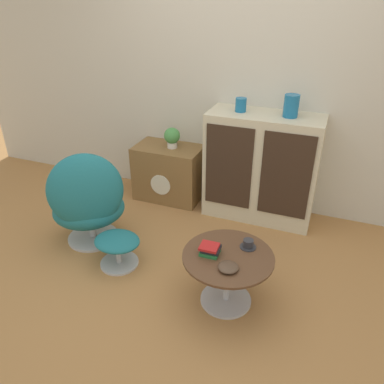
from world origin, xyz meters
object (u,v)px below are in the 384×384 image
Objects in this scene: sideboard at (261,167)px; egg_chair at (88,201)px; coffee_table at (227,270)px; vase_inner_left at (291,106)px; teacup at (248,244)px; bowl at (228,267)px; potted_plant at (172,137)px; vase_leftmost at (241,105)px; book_stack at (210,249)px; tv_console at (169,172)px; ottoman at (117,245)px.

egg_chair is (-1.28, -1.02, -0.09)m from sideboard.
egg_chair is 1.40× the size of coffee_table.
vase_inner_left is at bearing 1.07° from sideboard.
teacup is 0.29m from bowl.
bowl is at bearing -85.99° from sideboard.
sideboard is 4.94× the size of potted_plant.
book_stack is at bearing -82.49° from vase_leftmost.
tv_console is 5.99× the size of teacup.
sideboard is at bearing 94.01° from bowl.
tv_console is 1.66m from coffee_table.
coffee_table is 0.23m from teacup.
sideboard is at bearing 98.11° from teacup.
potted_plant is (-0.04, 1.21, 0.51)m from ottoman.
potted_plant is at bearing 179.36° from sideboard.
vase_leftmost is 1.47m from book_stack.
ottoman is 1.32m from potted_plant.
vase_leftmost is (-0.30, 1.28, 0.81)m from coffee_table.
book_stack is at bearing -6.87° from ottoman.
tv_console is at bearing 124.96° from book_stack.
book_stack reaches higher than teacup.
teacup reaches higher than bowl.
vase_leftmost is (0.74, -0.01, 0.81)m from tv_console.
ottoman is (0.39, -0.19, -0.23)m from egg_chair.
vase_inner_left is 1.36× the size of book_stack.
tv_console is at bearing 128.92° from coffee_table.
sideboard is 8.43× the size of vase_leftmost.
sideboard is 0.65m from vase_inner_left.
tv_console reaches higher than book_stack.
ottoman is at bearing -25.84° from egg_chair.
egg_chair reaches higher than tv_console.
vase_leftmost is at bearing 103.01° from coffee_table.
egg_chair reaches higher than potted_plant.
tv_console is 5.64× the size of vase_leftmost.
tv_console is 4.90× the size of book_stack.
vase_leftmost reaches higher than ottoman.
tv_console is 1.10× the size of coffee_table.
teacup is (1.10, -1.15, -0.26)m from potted_plant.
coffee_table is at bearing 106.27° from bowl.
tv_console reaches higher than coffee_table.
sideboard reaches higher than book_stack.
ottoman is at bearing -176.53° from teacup.
bowl is (0.10, -1.42, -0.09)m from sideboard.
sideboard is at bearing 92.65° from coffee_table.
vase_leftmost is (0.65, 1.21, 0.91)m from ottoman.
sideboard is 8.95× the size of teacup.
vase_leftmost is 0.87× the size of book_stack.
bowl is at bearing -94.36° from vase_inner_left.
book_stack is at bearing -55.04° from tv_console.
egg_chair reaches higher than ottoman.
vase_inner_left is (1.49, 1.02, 0.71)m from egg_chair.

